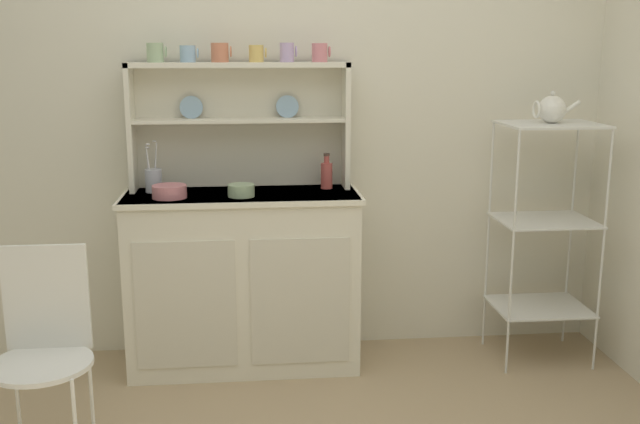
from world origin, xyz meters
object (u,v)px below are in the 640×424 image
object	(u,v)px
hutch_cabinet	(243,278)
jam_bottle	(327,174)
hutch_shelf_unit	(240,114)
bakers_rack	(545,216)
wire_chair	(44,340)
utensil_jar	(153,180)
cup_sage_0	(155,53)
bowl_mixing_large	(169,192)
porcelain_teapot	(552,109)

from	to	relation	value
hutch_cabinet	jam_bottle	distance (m)	0.65
hutch_shelf_unit	bakers_rack	size ratio (longest dim) A/B	0.88
hutch_cabinet	bakers_rack	xyz separation A→B (m)	(1.48, -0.06, 0.29)
hutch_cabinet	wire_chair	distance (m)	1.15
wire_chair	utensil_jar	world-z (taller)	utensil_jar
hutch_cabinet	utensil_jar	bearing A→B (deg)	169.41
cup_sage_0	bakers_rack	bearing A→B (deg)	-5.61
wire_chair	jam_bottle	xyz separation A→B (m)	(1.13, 0.98, 0.42)
bowl_mixing_large	porcelain_teapot	distance (m)	1.84
cup_sage_0	hutch_cabinet	bearing A→B (deg)	-17.68
jam_bottle	porcelain_teapot	distance (m)	1.12
cup_sage_0	bowl_mixing_large	size ratio (longest dim) A/B	0.58
hutch_cabinet	bakers_rack	world-z (taller)	bakers_rack
bakers_rack	utensil_jar	distance (m)	1.91
bakers_rack	porcelain_teapot	size ratio (longest dim) A/B	5.38
hutch_shelf_unit	jam_bottle	world-z (taller)	hutch_shelf_unit
wire_chair	cup_sage_0	xyz separation A→B (m)	(0.33, 1.02, 1.00)
hutch_shelf_unit	cup_sage_0	distance (m)	0.48
bowl_mixing_large	wire_chair	bearing A→B (deg)	-114.92
hutch_shelf_unit	porcelain_teapot	bearing A→B (deg)	-8.61
utensil_jar	hutch_cabinet	bearing A→B (deg)	-10.59
utensil_jar	cup_sage_0	bearing A→B (deg)	53.93
bakers_rack	utensil_jar	size ratio (longest dim) A/B	4.84
wire_chair	hutch_shelf_unit	bearing A→B (deg)	47.17
cup_sage_0	bowl_mixing_large	xyz separation A→B (m)	(0.06, -0.20, -0.62)
hutch_shelf_unit	jam_bottle	bearing A→B (deg)	-10.44
cup_sage_0	jam_bottle	distance (m)	0.99
cup_sage_0	hutch_shelf_unit	bearing A→B (deg)	6.04
jam_bottle	utensil_jar	size ratio (longest dim) A/B	0.71
hutch_cabinet	jam_bottle	xyz separation A→B (m)	(0.42, 0.09, 0.49)
hutch_cabinet	hutch_shelf_unit	world-z (taller)	hutch_shelf_unit
bakers_rack	utensil_jar	xyz separation A→B (m)	(-1.89, 0.14, 0.19)
hutch_cabinet	wire_chair	xyz separation A→B (m)	(-0.71, -0.90, 0.07)
bowl_mixing_large	jam_bottle	bearing A→B (deg)	12.11
cup_sage_0	utensil_jar	world-z (taller)	cup_sage_0
bakers_rack	jam_bottle	xyz separation A→B (m)	(-1.06, 0.15, 0.20)
cup_sage_0	porcelain_teapot	bearing A→B (deg)	-5.61
bakers_rack	bowl_mixing_large	distance (m)	1.81
bowl_mixing_large	utensil_jar	xyz separation A→B (m)	(-0.09, 0.15, 0.03)
cup_sage_0	bowl_mixing_large	distance (m)	0.66
hutch_cabinet	porcelain_teapot	bearing A→B (deg)	-2.34
bakers_rack	bowl_mixing_large	bearing A→B (deg)	-179.59
hutch_shelf_unit	jam_bottle	distance (m)	0.51
porcelain_teapot	bowl_mixing_large	bearing A→B (deg)	-179.59
bowl_mixing_large	hutch_cabinet	bearing A→B (deg)	12.59
bowl_mixing_large	jam_bottle	xyz separation A→B (m)	(0.74, 0.16, 0.04)
cup_sage_0	porcelain_teapot	xyz separation A→B (m)	(1.86, -0.18, -0.26)
jam_bottle	porcelain_teapot	world-z (taller)	porcelain_teapot
hutch_shelf_unit	bowl_mixing_large	world-z (taller)	hutch_shelf_unit
wire_chair	bowl_mixing_large	world-z (taller)	bowl_mixing_large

